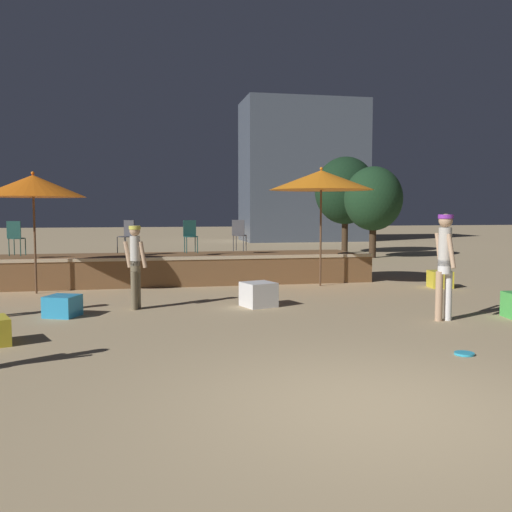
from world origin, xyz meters
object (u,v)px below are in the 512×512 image
(person_1, at_px, (135,263))
(bistro_chair_2, at_px, (127,233))
(cube_seat_3, at_px, (440,279))
(bistro_chair_0, at_px, (239,232))
(cube_seat_2, at_px, (259,294))
(frisbee_disc, at_px, (464,354))
(patio_umbrella_0, at_px, (321,180))
(person_3, at_px, (445,259))
(patio_umbrella_1, at_px, (33,186))
(bistro_chair_3, at_px, (190,233))
(background_tree_1, at_px, (345,191))
(bistro_chair_1, at_px, (15,235))
(cube_seat_0, at_px, (63,306))
(background_tree_0, at_px, (373,199))

(person_1, relative_size, bistro_chair_2, 1.84)
(cube_seat_3, bearing_deg, bistro_chair_0, 146.90)
(person_1, bearing_deg, cube_seat_2, -71.26)
(frisbee_disc, bearing_deg, cube_seat_3, 63.26)
(patio_umbrella_0, bearing_deg, person_1, -151.07)
(cube_seat_3, bearing_deg, person_3, -118.66)
(cube_seat_3, relative_size, person_1, 0.36)
(patio_umbrella_1, relative_size, bistro_chair_3, 3.17)
(patio_umbrella_1, height_order, background_tree_1, background_tree_1)
(cube_seat_2, xyz_separation_m, background_tree_1, (6.74, 13.22, 2.57))
(bistro_chair_0, bearing_deg, bistro_chair_1, 30.34)
(cube_seat_0, xyz_separation_m, background_tree_1, (10.52, 13.57, 2.62))
(bistro_chair_1, height_order, background_tree_0, background_tree_0)
(patio_umbrella_0, relative_size, cube_seat_3, 5.08)
(patio_umbrella_0, height_order, background_tree_0, background_tree_0)
(cube_seat_3, distance_m, frisbee_disc, 6.96)
(person_3, height_order, background_tree_1, background_tree_1)
(bistro_chair_1, bearing_deg, cube_seat_0, 123.03)
(person_1, bearing_deg, bistro_chair_0, -8.62)
(person_3, bearing_deg, bistro_chair_0, -74.20)
(cube_seat_3, distance_m, background_tree_1, 11.78)
(patio_umbrella_0, xyz_separation_m, patio_umbrella_1, (-6.97, 0.04, -0.20))
(cube_seat_0, bearing_deg, patio_umbrella_0, 27.48)
(person_3, distance_m, background_tree_0, 13.41)
(person_1, relative_size, bistro_chair_0, 1.84)
(cube_seat_0, relative_size, bistro_chair_1, 0.79)
(patio_umbrella_0, height_order, background_tree_1, background_tree_1)
(bistro_chair_2, height_order, bistro_chair_3, same)
(patio_umbrella_0, xyz_separation_m, cube_seat_0, (-5.98, -3.11, -2.52))
(person_1, relative_size, background_tree_1, 0.38)
(bistro_chair_1, xyz_separation_m, bistro_chair_3, (4.52, 0.21, 0.00))
(bistro_chair_3, distance_m, frisbee_disc, 9.50)
(bistro_chair_0, bearing_deg, patio_umbrella_0, 155.22)
(patio_umbrella_0, distance_m, bistro_chair_0, 3.10)
(bistro_chair_3, bearing_deg, bistro_chair_2, 162.54)
(patio_umbrella_0, distance_m, bistro_chair_1, 8.00)
(patio_umbrella_1, relative_size, cube_seat_0, 4.02)
(patio_umbrella_1, relative_size, person_3, 1.50)
(person_3, xyz_separation_m, frisbee_disc, (-0.97, -2.26, -1.09))
(cube_seat_2, height_order, background_tree_1, background_tree_1)
(patio_umbrella_1, xyz_separation_m, cube_seat_3, (9.84, -0.95, -2.30))
(person_3, distance_m, background_tree_1, 15.89)
(person_1, distance_m, frisbee_disc, 6.39)
(bistro_chair_0, bearing_deg, frisbee_disc, 124.76)
(bistro_chair_0, xyz_separation_m, background_tree_1, (6.31, 8.34, 1.49))
(background_tree_0, bearing_deg, patio_umbrella_0, -121.31)
(cube_seat_3, relative_size, bistro_chair_1, 0.67)
(cube_seat_0, distance_m, frisbee_disc, 6.99)
(cube_seat_2, bearing_deg, background_tree_0, 56.64)
(cube_seat_2, bearing_deg, patio_umbrella_0, 51.29)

